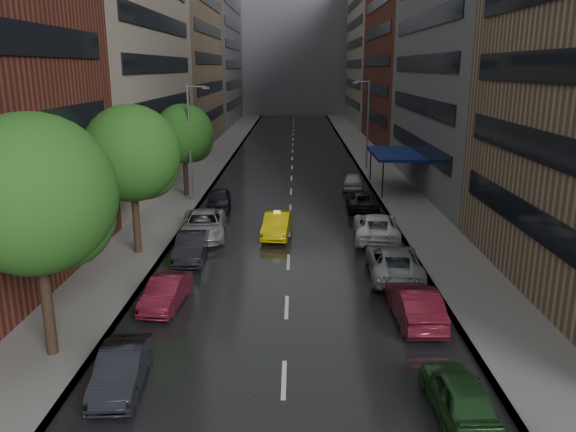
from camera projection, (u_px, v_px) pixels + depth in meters
The scene contains 15 objects.
road at pixel (292, 161), 63.71m from camera, with size 14.00×140.00×0.01m, color black.
sidewalk_left at pixel (213, 160), 63.80m from camera, with size 4.00×140.00×0.15m, color gray.
sidewalk_right at pixel (371, 161), 63.57m from camera, with size 4.00×140.00×0.15m, color gray.
buildings_left at pixel (170, 19), 68.27m from camera, with size 8.00×108.00×38.00m.
buildings_right at pixel (420, 26), 66.12m from camera, with size 8.05×109.10×36.00m.
building_far at pixel (294, 41), 125.28m from camera, with size 40.00×14.00×32.00m, color slate.
tree_near at pixel (34, 195), 19.24m from camera, with size 5.64×5.64×8.99m.
tree_mid at pixel (131, 154), 30.64m from camera, with size 5.32×5.32×8.48m.
tree_far at pixel (184, 134), 44.99m from camera, with size 4.76×4.76×7.58m.
taxi at pixel (277, 225), 35.45m from camera, with size 1.58×4.52×1.49m, color yellow.
parked_cars_left at pixel (196, 239), 32.51m from camera, with size 3.25×28.86×1.61m.
parked_cars_right at pixel (380, 235), 33.12m from camera, with size 3.13×37.18×1.60m.
street_lamp_left at pixel (191, 141), 43.22m from camera, with size 1.74×0.22×9.00m.
street_lamp_right at pixel (367, 122), 57.52m from camera, with size 1.74×0.22×9.00m.
awning at pixel (395, 154), 48.29m from camera, with size 4.00×8.00×3.12m.
Camera 1 is at (0.37, -13.16, 10.40)m, focal length 35.00 mm.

